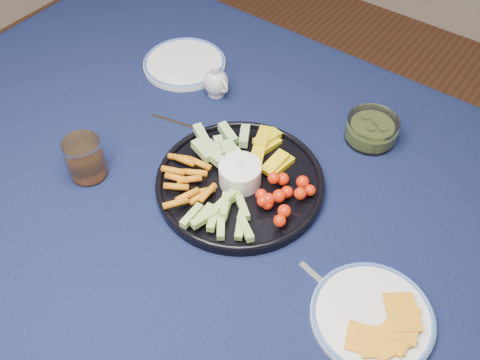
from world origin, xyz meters
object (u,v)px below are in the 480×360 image
Objects in this scene: crudite_platter at (239,179)px; pickle_bowl at (371,130)px; cheese_plate at (373,316)px; side_plate_extra at (184,63)px; dining_table at (233,208)px; creamer_pitcher at (216,82)px; juice_tumbler at (86,161)px.

crudite_platter reaches higher than pickle_bowl.
pickle_bowl is 0.54× the size of cheese_plate.
side_plate_extra is (-0.35, 0.24, -0.01)m from crudite_platter.
dining_table is 0.11m from crudite_platter.
creamer_pitcher is 0.40× the size of side_plate_extra.
creamer_pitcher reaches higher than dining_table.
pickle_bowl reaches higher than side_plate_extra.
dining_table is 0.42m from side_plate_extra.
side_plate_extra reaches higher than dining_table.
pickle_bowl is at bearing 46.64° from juice_tumbler.
crudite_platter is 1.65× the size of cheese_plate.
crudite_platter is 0.37m from cheese_plate.
juice_tumbler is (-0.26, -0.16, 0.13)m from dining_table.
cheese_plate is 2.29× the size of juice_tumbler.
juice_tumbler is at bearing -98.34° from creamer_pitcher.
creamer_pitcher is at bearing 152.19° from cheese_plate.
cheese_plate is 0.63m from juice_tumbler.
juice_tumbler is (-0.42, -0.45, 0.02)m from pickle_bowl.
creamer_pitcher is 0.40× the size of cheese_plate.
cheese_plate is (0.58, -0.30, -0.02)m from creamer_pitcher.
dining_table is 0.31m from creamer_pitcher.
juice_tumbler reaches higher than dining_table.
juice_tumbler is 0.41m from side_plate_extra.
side_plate_extra is at bearing 164.29° from creamer_pitcher.
cheese_plate is 1.00× the size of side_plate_extra.
crudite_platter is 0.32m from juice_tumbler.
creamer_pitcher is at bearing -167.08° from pickle_bowl.
side_plate_extra is (-0.13, 0.04, -0.03)m from creamer_pitcher.
juice_tumbler reaches higher than side_plate_extra.
dining_table is at bearing -35.43° from side_plate_extra.
pickle_bowl is at bearing 5.34° from side_plate_extra.
creamer_pitcher is 0.14m from side_plate_extra.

